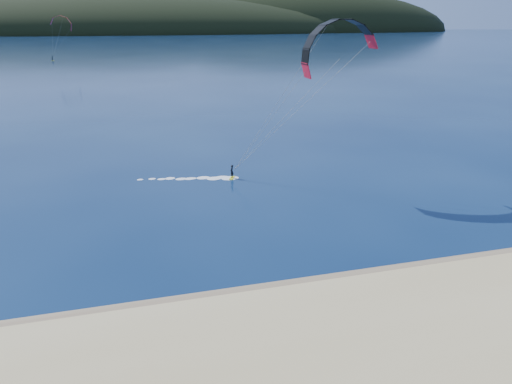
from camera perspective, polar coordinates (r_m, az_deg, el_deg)
ground at (r=24.82m, az=-5.66°, el=-20.33°), size 1800.00×1800.00×0.00m
wet_sand at (r=28.29m, az=-7.13°, el=-14.30°), size 220.00×2.50×0.10m
headland at (r=763.90m, az=-14.93°, el=19.43°), size 1200.00×310.00×140.00m
kitesurfer_near at (r=44.11m, az=9.97°, el=16.06°), size 24.24×8.59×17.27m
kitesurfer_far at (r=218.51m, az=-24.06°, el=19.10°), size 11.75×7.49×18.00m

